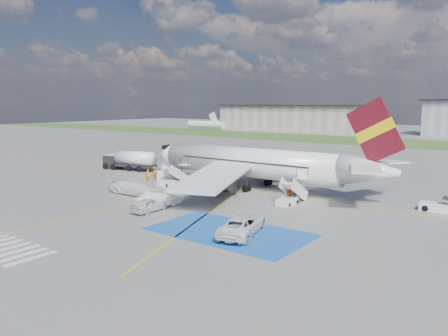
{
  "coord_description": "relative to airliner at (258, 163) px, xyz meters",
  "views": [
    {
      "loc": [
        31.88,
        -33.84,
        11.23
      ],
      "look_at": [
        0.87,
        7.43,
        3.5
      ],
      "focal_mm": 35.0,
      "sensor_mm": 36.0,
      "label": 1
    }
  ],
  "objects": [
    {
      "name": "crosswalk",
      "position": [
        -3.31,
        -32.0,
        -3.39
      ],
      "size": [
        9.0,
        4.0,
        0.01
      ],
      "color": "silver",
      "rests_on": "ground"
    },
    {
      "name": "belt_loader",
      "position": [
        22.41,
        1.17,
        -2.98
      ],
      "size": [
        5.55,
        2.31,
        1.64
      ],
      "rotation": [
        0.0,
        0.0,
        0.06
      ],
      "color": "silver",
      "rests_on": "ground"
    },
    {
      "name": "gpu_cart",
      "position": [
        -13.14,
        -3.64,
        -2.55
      ],
      "size": [
        2.59,
        2.1,
        1.87
      ],
      "rotation": [
        0.0,
        0.0,
        0.36
      ],
      "color": "silver",
      "rests_on": "ground"
    },
    {
      "name": "staging_box",
      "position": [
        8.49,
        -18.0,
        -3.39
      ],
      "size": [
        14.0,
        8.0,
        0.01
      ],
      "primitive_type": "cube",
      "color": "#1A4D9C",
      "rests_on": "ground"
    },
    {
      "name": "crew_nose",
      "position": [
        -16.89,
        -2.47,
        -2.52
      ],
      "size": [
        0.74,
        0.91,
        1.74
      ],
      "primitive_type": "imported",
      "rotation": [
        0.0,
        0.0,
        -1.47
      ],
      "color": "orange",
      "rests_on": "ground"
    },
    {
      "name": "airstairs_aft",
      "position": [
        7.49,
        -5.3,
        -2.77
      ],
      "size": [
        1.9,
        5.2,
        3.6
      ],
      "color": "silver",
      "rests_on": "ground"
    },
    {
      "name": "van_white_a",
      "position": [
        9.67,
        -17.62,
        -2.31
      ],
      "size": [
        4.26,
        6.31,
        2.17
      ],
      "primitive_type": "imported",
      "rotation": [
        0.0,
        0.0,
        3.44
      ],
      "color": "silver",
      "rests_on": "ground"
    },
    {
      "name": "crew_fwd",
      "position": [
        -15.48,
        -5.01,
        -2.51
      ],
      "size": [
        0.77,
        0.67,
        1.77
      ],
      "primitive_type": "imported",
      "rotation": [
        0.0,
        0.0,
        0.47
      ],
      "color": "orange",
      "rests_on": "ground"
    },
    {
      "name": "fuel_tanker",
      "position": [
        -26.07,
        0.86,
        -2.03
      ],
      "size": [
        9.76,
        4.43,
        3.23
      ],
      "rotation": [
        0.0,
        0.0,
        0.21
      ],
      "color": "black",
      "rests_on": "ground"
    },
    {
      "name": "airstairs_fwd",
      "position": [
        -11.01,
        -5.3,
        -2.77
      ],
      "size": [
        1.9,
        5.2,
        3.6
      ],
      "color": "silver",
      "rests_on": "ground"
    },
    {
      "name": "grass_strip",
      "position": [
        -1.51,
        81.0,
        -3.39
      ],
      "size": [
        400.0,
        30.0,
        0.01
      ],
      "primitive_type": "cube",
      "color": "#2D4C1E",
      "rests_on": "ground"
    },
    {
      "name": "terminal_west",
      "position": [
        -56.51,
        116.0,
        1.61
      ],
      "size": [
        60.0,
        22.0,
        10.0
      ],
      "primitive_type": "cube",
      "color": "gray",
      "rests_on": "ground"
    },
    {
      "name": "taxiway_line_cross",
      "position": [
        -6.51,
        -24.0,
        -3.39
      ],
      "size": [
        0.2,
        60.0,
        0.01
      ],
      "primitive_type": "cube",
      "color": "gold",
      "rests_on": "ground"
    },
    {
      "name": "ground",
      "position": [
        -1.51,
        -14.0,
        -3.39
      ],
      "size": [
        400.0,
        400.0,
        0.0
      ],
      "primitive_type": "plane",
      "color": "#60605E",
      "rests_on": "ground"
    },
    {
      "name": "crew_aft",
      "position": [
        7.01,
        -4.27,
        -2.41
      ],
      "size": [
        0.78,
        1.23,
        1.96
      ],
      "primitive_type": "imported",
      "rotation": [
        0.0,
        0.0,
        1.85
      ],
      "color": "#E05B0B",
      "rests_on": "ground"
    },
    {
      "name": "taxiway_line_diag",
      "position": [
        -1.51,
        -2.0,
        -3.39
      ],
      "size": [
        20.71,
        56.45,
        0.01
      ],
      "primitive_type": "cube",
      "rotation": [
        0.0,
        0.0,
        0.35
      ],
      "color": "gold",
      "rests_on": "ground"
    },
    {
      "name": "car_silver_a",
      "position": [
        -2.43,
        -17.14,
        -2.67
      ],
      "size": [
        2.01,
        4.36,
        1.45
      ],
      "primitive_type": "imported",
      "rotation": [
        0.0,
        0.0,
        3.21
      ],
      "color": "silver",
      "rests_on": "ground"
    },
    {
      "name": "van_white_b",
      "position": [
        -10.1,
        -12.3,
        -2.26
      ],
      "size": [
        5.84,
        2.49,
        2.27
      ],
      "primitive_type": "imported",
      "rotation": [
        0.0,
        0.0,
        1.59
      ],
      "color": "white",
      "rests_on": "ground"
    },
    {
      "name": "airliner",
      "position": [
        0.0,
        0.0,
        0.0
      ],
      "size": [
        36.81,
        32.95,
        11.92
      ],
      "color": "silver",
      "rests_on": "ground"
    },
    {
      "name": "taxiway_line_main",
      "position": [
        -1.51,
        -2.0,
        -3.39
      ],
      "size": [
        120.0,
        0.2,
        0.01
      ],
      "primitive_type": "cube",
      "color": "gold",
      "rests_on": "ground"
    },
    {
      "name": "car_silver_b",
      "position": [
        -3.09,
        -15.16,
        -2.56
      ],
      "size": [
        2.7,
        5.31,
        1.67
      ],
      "primitive_type": "imported",
      "rotation": [
        0.0,
        0.0,
        2.95
      ],
      "color": "silver",
      "rests_on": "ground"
    }
  ]
}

